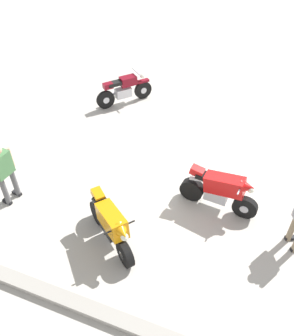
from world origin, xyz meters
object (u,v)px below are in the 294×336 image
at_px(motorcycle_maroon_cruiser, 124,90).
at_px(motorcycle_orange_sportbike, 111,224).
at_px(motorcycle_red_sportbike, 220,190).
at_px(person_in_green_shirt, 4,170).

distance_m(motorcycle_maroon_cruiser, motorcycle_orange_sportbike, 6.04).
distance_m(motorcycle_red_sportbike, motorcycle_orange_sportbike, 2.75).
bearing_deg(motorcycle_maroon_cruiser, motorcycle_red_sportbike, -90.93).
relative_size(motorcycle_maroon_cruiser, person_in_green_shirt, 0.96).
height_order(motorcycle_red_sportbike, person_in_green_shirt, person_in_green_shirt).
bearing_deg(motorcycle_orange_sportbike, motorcycle_maroon_cruiser, 150.36).
xyz_separation_m(motorcycle_red_sportbike, motorcycle_maroon_cruiser, (4.18, -3.74, -0.07)).
xyz_separation_m(motorcycle_red_sportbike, motorcycle_orange_sportbike, (1.99, 1.89, 0.00)).
bearing_deg(person_in_green_shirt, motorcycle_orange_sportbike, -178.47).
distance_m(motorcycle_maroon_cruiser, person_in_green_shirt, 5.43).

